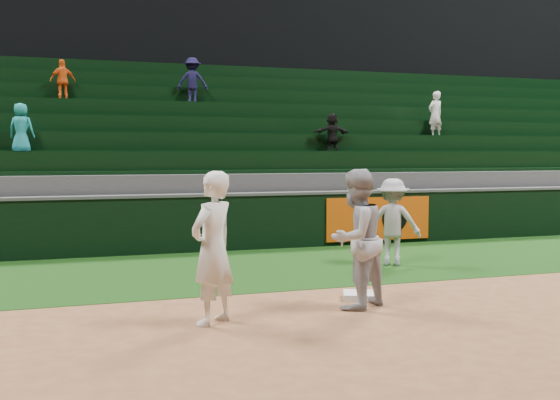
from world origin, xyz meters
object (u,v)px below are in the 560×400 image
(first_base, at_px, (359,296))
(baserunner, at_px, (356,239))
(first_baseman, at_px, (213,248))
(base_coach, at_px, (392,222))

(first_base, xyz_separation_m, baserunner, (-0.26, -0.45, 0.90))
(first_baseman, bearing_deg, baserunner, 146.15)
(first_base, relative_size, baserunner, 0.23)
(first_base, height_order, baserunner, baserunner)
(first_base, bearing_deg, first_baseman, -163.77)
(baserunner, relative_size, base_coach, 1.17)
(first_baseman, xyz_separation_m, baserunner, (2.01, 0.21, 0.00))
(first_base, height_order, first_baseman, first_baseman)
(baserunner, bearing_deg, base_coach, -155.44)
(first_base, distance_m, base_coach, 3.02)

